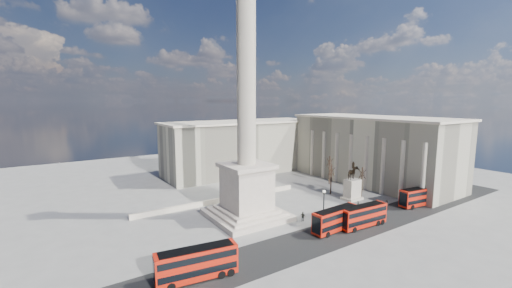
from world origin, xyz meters
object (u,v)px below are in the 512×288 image
Objects in this scene: red_bus_c at (363,216)px; pedestrian_standing at (387,204)px; victorian_lamp at (324,204)px; red_bus_d at (419,196)px; pedestrian_walking at (358,205)px; red_bus_a at (197,263)px; pedestrian_crossing at (303,216)px; nelsons_column at (247,153)px; red_bus_b at (336,219)px; equestrian_statue at (352,186)px.

red_bus_c is 6.52× the size of pedestrian_standing.
victorian_lamp is at bearing -16.54° from pedestrian_standing.
red_bus_d is 14.40m from pedestrian_walking.
pedestrian_crossing is (24.71, 7.64, -1.30)m from red_bus_a.
nelsons_column is 4.64× the size of red_bus_a.
pedestrian_crossing is at bearing 25.14° from red_bus_a.
red_bus_d is at bearing -22.80° from nelsons_column.
red_bus_a is at bearing -171.75° from red_bus_d.
red_bus_b is at bearing 162.75° from pedestrian_crossing.
red_bus_a is 52.08m from red_bus_d.
red_bus_d reaches higher than pedestrian_standing.
red_bus_a is at bearing -169.69° from pedestrian_walking.
pedestrian_crossing is (-1.95, 6.56, -1.20)m from red_bus_b.
red_bus_b is at bearing -173.67° from red_bus_d.
red_bus_a is (-16.78, -15.29, -10.68)m from nelsons_column.
pedestrian_crossing is at bearing -168.28° from equestrian_statue.
nelsons_column reaches higher than pedestrian_standing.
nelsons_column is 24.51m from red_bus_c.
pedestrian_crossing reaches higher than pedestrian_standing.
red_bus_a is 1.60× the size of victorian_lamp.
pedestrian_standing is at bearing -18.68° from pedestrian_walking.
victorian_lamp reaches higher than pedestrian_crossing.
pedestrian_crossing is (-27.37, 7.19, -1.18)m from red_bus_d.
equestrian_statue is 7.30m from pedestrian_walking.
pedestrian_walking is (38.92, 6.16, -1.32)m from red_bus_a.
pedestrian_standing is at bearing 161.07° from red_bus_d.
victorian_lamp is at bearing -156.17° from equestrian_statue.
pedestrian_crossing is at bearing 175.39° from pedestrian_walking.
nelsons_column is at bearing 131.21° from victorian_lamp.
equestrian_statue reaches higher than victorian_lamp.
pedestrian_walking is at bearing 19.39° from red_bus_b.
equestrian_statue is at bearing -90.53° from pedestrian_standing.
pedestrian_crossing is at bearing 136.14° from red_bus_c.
red_bus_a is 26.68m from red_bus_b.
equestrian_statue is at bearing -112.06° from pedestrian_crossing.
equestrian_statue reaches higher than pedestrian_walking.
red_bus_a is at bearing -165.14° from equestrian_statue.
equestrian_statue is 8.34m from pedestrian_standing.
red_bus_d is 7.56m from pedestrian_standing.
red_bus_b is at bearing -7.40° from pedestrian_standing.
red_bus_d is at bearing -4.54° from red_bus_b.
red_bus_c reaches higher than pedestrian_standing.
victorian_lamp is 3.67× the size of pedestrian_walking.
red_bus_c is at bearing 2.10° from pedestrian_standing.
pedestrian_crossing is (-20.72, 3.85, 0.16)m from pedestrian_standing.
nelsons_column is 25.09m from red_bus_a.
red_bus_b is 19.02m from pedestrian_standing.
red_bus_b is 13.33m from pedestrian_walking.
nelsons_column reaches higher than victorian_lamp.
pedestrian_walking reaches higher than pedestrian_standing.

